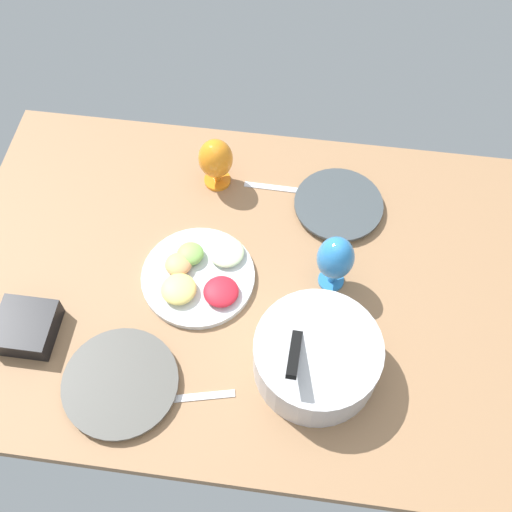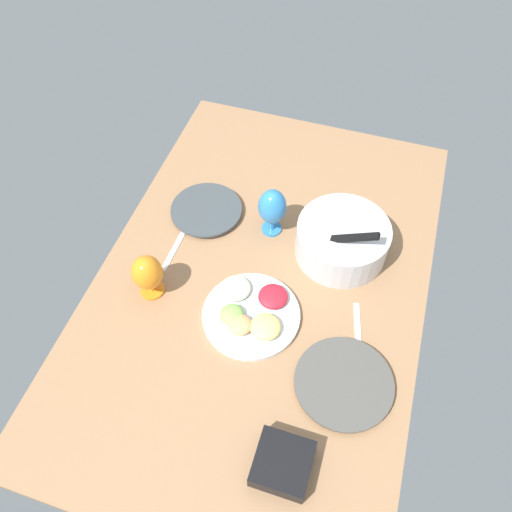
{
  "view_description": "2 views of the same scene",
  "coord_description": "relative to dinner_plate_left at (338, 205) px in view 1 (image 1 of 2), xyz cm",
  "views": [
    {
      "loc": [
        -11.61,
        79.62,
        145.88
      ],
      "look_at": [
        -0.36,
        -3.8,
        7.0
      ],
      "focal_mm": 43.99,
      "sensor_mm": 36.0,
      "label": 1
    },
    {
      "loc": [
        88.39,
        25.9,
        139.06
      ],
      "look_at": [
        -3.2,
        -3.06,
        7.0
      ],
      "focal_mm": 36.08,
      "sensor_mm": 36.0,
      "label": 2
    }
  ],
  "objects": [
    {
      "name": "ground_plane",
      "position": [
        20.86,
        27.09,
        -3.22
      ],
      "size": [
        160.0,
        104.0,
        4.0
      ],
      "primitive_type": "cube",
      "color": "#99704C"
    },
    {
      "name": "dinner_plate_left",
      "position": [
        0.0,
        0.0,
        0.0
      ],
      "size": [
        25.23,
        25.23,
        2.35
      ],
      "color": "silver",
      "rests_on": "ground_plane"
    },
    {
      "name": "square_bowl_black",
      "position": [
        74.88,
        49.18,
        2.15
      ],
      "size": [
        14.25,
        14.25,
        6.05
      ],
      "color": "black",
      "rests_on": "ground_plane"
    },
    {
      "name": "dinner_plate_right",
      "position": [
        48.48,
        59.64,
        -0.05
      ],
      "size": [
        28.12,
        28.12,
        2.26
      ],
      "color": "silver",
      "rests_on": "ground_plane"
    },
    {
      "name": "hurricane_glass_blue",
      "position": [
        0.32,
        24.17,
        10.2
      ],
      "size": [
        9.49,
        9.49,
        18.67
      ],
      "color": "#2E7EC7",
      "rests_on": "ground_plane"
    },
    {
      "name": "fork_by_right_plate",
      "position": [
        29.66,
        60.14,
        -0.92
      ],
      "size": [
        17.92,
        5.94,
        0.6
      ],
      "primitive_type": "cube",
      "rotation": [
        0.0,
        0.0,
        0.23
      ],
      "color": "silver",
      "rests_on": "ground_plane"
    },
    {
      "name": "fruit_platter",
      "position": [
        35.05,
        28.02,
        0.71
      ],
      "size": [
        30.11,
        30.11,
        5.33
      ],
      "color": "silver",
      "rests_on": "ground_plane"
    },
    {
      "name": "fork_by_left_plate",
      "position": [
        18.74,
        -4.65,
        -0.92
      ],
      "size": [
        18.03,
        2.11,
        0.6
      ],
      "primitive_type": "cube",
      "rotation": [
        0.0,
        0.0,
        -0.02
      ],
      "color": "silver",
      "rests_on": "ground_plane"
    },
    {
      "name": "hurricane_glass_orange",
      "position": [
        35.71,
        -4.92,
        8.42
      ],
      "size": [
        9.73,
        9.73,
        16.33
      ],
      "color": "orange",
      "rests_on": "ground_plane"
    },
    {
      "name": "mixing_bowl",
      "position": [
        2.56,
        48.77,
        5.54
      ],
      "size": [
        30.25,
        30.25,
        19.83
      ],
      "color": "silver",
      "rests_on": "ground_plane"
    }
  ]
}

